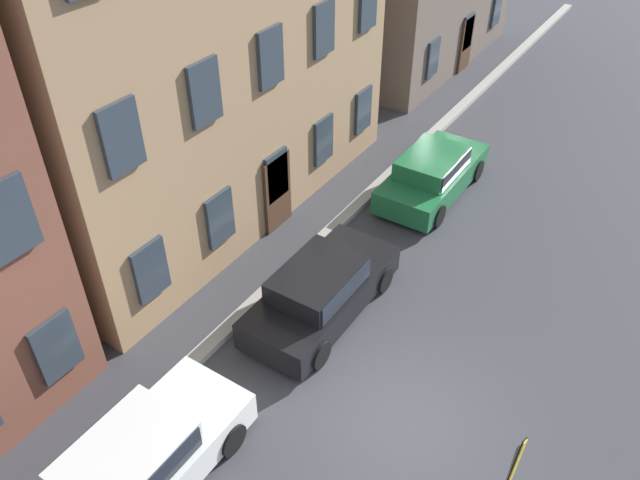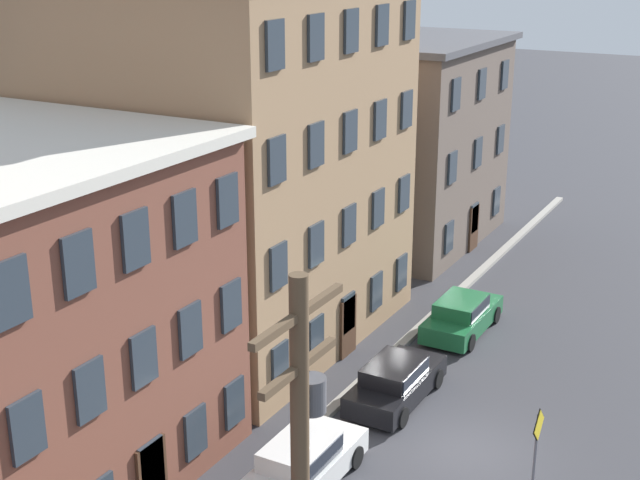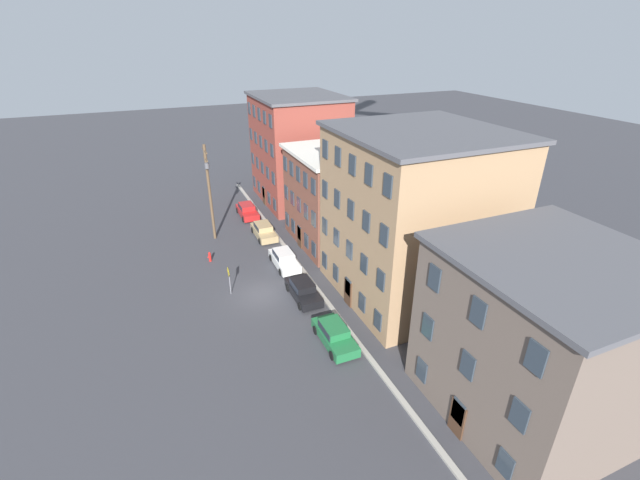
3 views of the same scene
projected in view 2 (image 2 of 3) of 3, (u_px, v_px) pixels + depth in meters
The scene contains 9 objects.
ground_plane at pixel (464, 451), 26.16m from camera, with size 200.00×200.00×0.00m, color #38383D.
kerb_strip at pixel (329, 412), 28.20m from camera, with size 56.00×0.36×0.16m, color #9E998E.
apartment_midblock at pixel (2, 314), 23.89m from camera, with size 9.90×10.08×9.46m.
apartment_far at pixel (213, 156), 32.71m from camera, with size 12.14×11.69×13.43m.
apartment_annex at pixel (383, 138), 43.89m from camera, with size 10.47×10.28×9.92m.
car_white at pixel (302, 462), 24.27m from camera, with size 4.40×1.92×1.43m.
car_black at pixel (395, 380), 28.78m from camera, with size 4.40×1.92×1.43m.
car_green at pixel (462, 314), 33.85m from camera, with size 4.40×1.92×1.43m.
caution_sign at pixel (537, 437), 23.64m from camera, with size 1.00×0.08×2.60m.
Camera 2 is at (-21.98, -7.35, 14.27)m, focal length 50.00 mm.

